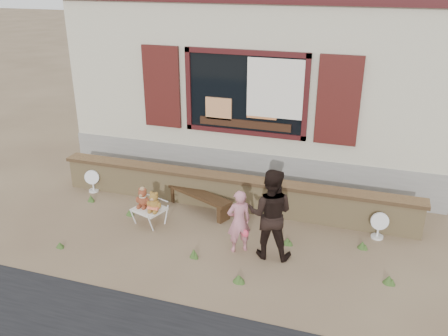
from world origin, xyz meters
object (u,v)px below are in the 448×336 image
(teddy_bear_right, at_px, (154,201))
(child, at_px, (239,221))
(adult, at_px, (270,214))
(folding_chair, at_px, (149,210))
(bench, at_px, (199,197))
(teddy_bear_left, at_px, (143,197))

(teddy_bear_right, bearing_deg, child, 7.75)
(adult, bearing_deg, folding_chair, -11.57)
(bench, bearing_deg, teddy_bear_left, -113.39)
(folding_chair, xyz_separation_m, adult, (2.30, -0.32, 0.47))
(bench, height_order, child, child)
(adult, bearing_deg, teddy_bear_right, -10.93)
(bench, distance_m, teddy_bear_right, 1.01)
(teddy_bear_right, height_order, adult, adult)
(bench, xyz_separation_m, teddy_bear_left, (-0.80, -0.74, 0.24))
(child, bearing_deg, bench, -77.32)
(teddy_bear_right, distance_m, child, 1.69)
(teddy_bear_right, relative_size, child, 0.35)
(bench, distance_m, folding_chair, 1.03)
(folding_chair, height_order, teddy_bear_right, teddy_bear_right)
(bench, bearing_deg, folding_chair, -106.55)
(teddy_bear_left, height_order, adult, adult)
(teddy_bear_left, distance_m, teddy_bear_right, 0.28)
(bench, relative_size, child, 1.33)
(folding_chair, relative_size, child, 0.58)
(child, bearing_deg, folding_chair, -43.21)
(folding_chair, height_order, teddy_bear_left, teddy_bear_left)
(child, bearing_deg, adult, 150.32)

